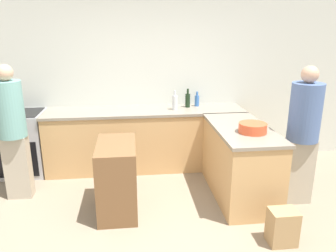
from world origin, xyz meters
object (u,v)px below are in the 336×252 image
Objects in this scene: person_by_range at (12,128)px; paper_bag at (282,227)px; water_bottle_blue at (197,100)px; island_table at (117,178)px; range_oven at (22,143)px; person_at_peninsula at (303,132)px; vinegar_bottle_clear at (175,102)px; wine_bottle_dark at (188,100)px; mixing_bowl at (253,128)px.

person_by_range is 4.60× the size of paper_bag.
water_bottle_blue is 2.68m from person_by_range.
island_table is 1.90m from paper_bag.
range_oven is 0.55× the size of person_at_peninsula.
person_by_range is at bearing 155.86° from paper_bag.
range_oven is 3.16× the size of vinegar_bottle_clear.
water_bottle_blue is at bearing 20.15° from person_by_range.
wine_bottle_dark is (2.52, 0.10, 0.58)m from range_oven.
wine_bottle_dark is (-0.55, 1.36, 0.06)m from mixing_bowl.
person_by_range reaches higher than paper_bag.
island_table is at bearing 179.70° from mixing_bowl.
paper_bag is at bearing -33.80° from range_oven.
island_table is 1.84m from wine_bottle_dark.
vinegar_bottle_clear reaches higher than range_oven.
island_table is (1.45, -1.26, -0.05)m from range_oven.
wine_bottle_dark is 0.78× the size of paper_bag.
paper_bag is at bearing -24.14° from person_by_range.
paper_bag is (0.06, -0.83, -0.81)m from mixing_bowl.
wine_bottle_dark reaches higher than mixing_bowl.
water_bottle_blue is at bearing 105.33° from mixing_bowl.
mixing_bowl is at bearing -68.06° from wine_bottle_dark.
wine_bottle_dark is at bearing 111.94° from mixing_bowl.
mixing_bowl is (1.62, -0.01, 0.57)m from island_table.
wine_bottle_dark is at bearing 2.21° from range_oven.
paper_bag is (0.45, -2.26, -0.84)m from water_bottle_blue.
person_at_peninsula is at bearing -55.14° from water_bottle_blue.
wine_bottle_dark is (1.07, 1.35, 0.62)m from island_table.
island_table is 2.30m from person_at_peninsula.
vinegar_bottle_clear reaches higher than water_bottle_blue.
island_table is 2.27× the size of paper_bag.
mixing_bowl reaches higher than paper_bag.
mixing_bowl is 0.19× the size of person_at_peninsula.
water_bottle_blue is (-0.39, 1.42, 0.03)m from mixing_bowl.
water_bottle_blue is (2.68, 0.16, 0.56)m from range_oven.
island_table reaches higher than paper_bag.
water_bottle_blue is 2.45m from paper_bag.
paper_bag is at bearing -26.57° from island_table.
paper_bag is at bearing -74.40° from wine_bottle_dark.
person_at_peninsula reaches higher than vinegar_bottle_clear.
vinegar_bottle_clear is 0.17× the size of person_at_peninsula.
mixing_bowl is at bearing -22.38° from range_oven.
island_table is at bearing -128.41° from wine_bottle_dark.
vinegar_bottle_clear is (2.30, -0.05, 0.58)m from range_oven.
wine_bottle_dark is 0.17m from water_bottle_blue.
person_at_peninsula is at bearing -49.97° from wine_bottle_dark.
vinegar_bottle_clear is at bearing -147.38° from wine_bottle_dark.
paper_bag is (3.14, -2.10, -0.28)m from range_oven.
water_bottle_blue is 0.13× the size of person_by_range.
range_oven reaches higher than paper_bag.
wine_bottle_dark is at bearing 105.60° from paper_bag.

